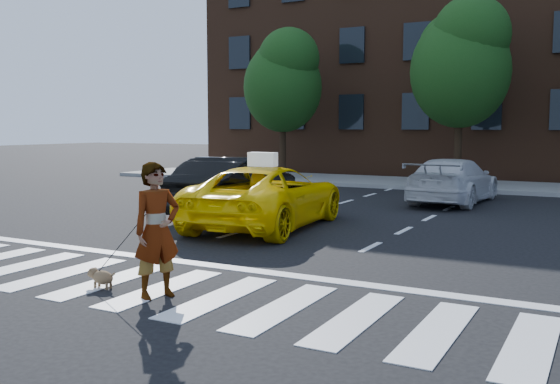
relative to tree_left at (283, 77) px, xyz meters
The scene contains 13 objects.
ground 18.90m from the tree_left, 67.71° to the right, with size 120.00×120.00×0.00m, color black.
crosswalk 18.90m from the tree_left, 67.71° to the right, with size 13.00×2.40×0.01m, color silver.
stop_line 17.47m from the tree_left, 65.65° to the right, with size 12.00×0.30×0.01m, color silver.
sidewalk_far 8.24m from the tree_left, ahead, with size 30.00×4.00×0.15m, color slate.
building 10.73m from the tree_left, 48.97° to the left, with size 26.00×10.00×12.00m, color #4F2E1C.
tree_left is the anchor object (origin of this frame).
tree_mid 7.51m from the tree_left, ahead, with size 3.69×3.69×7.10m.
taxi 13.20m from the tree_left, 63.93° to the right, with size 2.38×5.17×1.44m, color yellow.
black_sedan 11.31m from the tree_left, 69.09° to the right, with size 1.64×4.71×1.55m, color black.
white_suv 10.30m from the tree_left, 29.26° to the right, with size 1.92×4.73×1.37m, color silver.
woman 19.11m from the tree_left, 67.49° to the right, with size 0.68×0.45×1.87m, color #999999.
dog 18.91m from the tree_left, 70.54° to the right, with size 0.51×0.21×0.29m.
taxi_sign 13.16m from the tree_left, 64.32° to the right, with size 0.65×0.28×0.32m, color white.
Camera 1 is at (5.68, -7.00, 2.36)m, focal length 40.00 mm.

